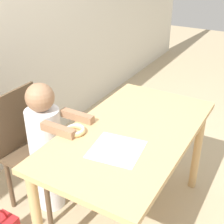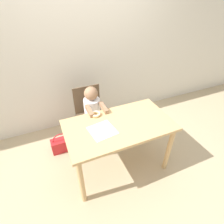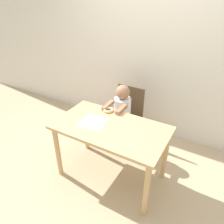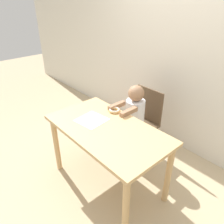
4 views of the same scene
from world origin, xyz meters
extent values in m
plane|color=tan|center=(0.00, 0.00, 0.00)|extent=(12.00, 12.00, 0.00)
cube|color=tan|center=(0.00, 0.00, 0.74)|extent=(1.28, 0.71, 0.03)
cylinder|color=tan|center=(0.58, -0.29, 0.36)|extent=(0.06, 0.06, 0.72)
cylinder|color=tan|center=(-0.58, 0.29, 0.36)|extent=(0.06, 0.06, 0.72)
cylinder|color=tan|center=(0.58, 0.29, 0.36)|extent=(0.06, 0.06, 0.72)
cube|color=brown|center=(-0.15, 0.63, 0.43)|extent=(0.41, 0.43, 0.03)
cube|color=brown|center=(-0.15, 0.83, 0.66)|extent=(0.41, 0.02, 0.44)
cylinder|color=brown|center=(-0.32, 0.45, 0.21)|extent=(0.04, 0.04, 0.42)
cylinder|color=brown|center=(0.02, 0.45, 0.21)|extent=(0.04, 0.04, 0.42)
cylinder|color=brown|center=(-0.32, 0.81, 0.21)|extent=(0.04, 0.04, 0.42)
cylinder|color=brown|center=(0.02, 0.81, 0.21)|extent=(0.04, 0.04, 0.42)
cylinder|color=white|center=(-0.15, 0.57, 0.22)|extent=(0.20, 0.20, 0.45)
cylinder|color=white|center=(-0.15, 0.57, 0.63)|extent=(0.23, 0.23, 0.36)
sphere|color=#997051|center=(-0.15, 0.57, 0.90)|extent=(0.19, 0.19, 0.19)
cube|color=#997051|center=(-0.25, 0.36, 0.78)|extent=(0.05, 0.24, 0.05)
cube|color=#997051|center=(-0.06, 0.36, 0.78)|extent=(0.05, 0.24, 0.05)
torus|color=#DBB270|center=(-0.19, 0.28, 0.77)|extent=(0.13, 0.13, 0.03)
torus|color=white|center=(-0.19, 0.28, 0.78)|extent=(0.12, 0.12, 0.02)
cube|color=white|center=(-0.22, -0.02, 0.75)|extent=(0.31, 0.31, 0.00)
camera|label=1|loc=(-1.47, -0.72, 1.76)|focal=50.00mm
camera|label=2|loc=(-0.70, -1.42, 2.07)|focal=28.00mm
camera|label=3|loc=(1.01, -1.73, 2.13)|focal=35.00mm
camera|label=4|loc=(1.39, -1.16, 1.94)|focal=35.00mm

